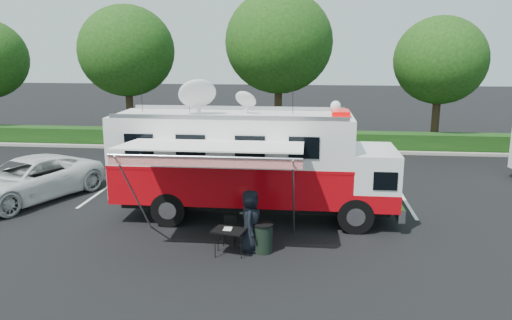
{
  "coord_description": "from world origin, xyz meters",
  "views": [
    {
      "loc": [
        1.74,
        -16.16,
        5.74
      ],
      "look_at": [
        0.0,
        0.5,
        1.9
      ],
      "focal_mm": 35.0,
      "sensor_mm": 36.0,
      "label": 1
    }
  ],
  "objects": [
    {
      "name": "trash_bin",
      "position": [
        0.57,
        -2.92,
        0.43
      ],
      "size": [
        0.57,
        0.57,
        0.85
      ],
      "color": "black",
      "rests_on": "ground_plane"
    },
    {
      "name": "folding_chair",
      "position": [
        -0.47,
        -2.39,
        0.49
      ],
      "size": [
        0.43,
        0.44,
        0.83
      ],
      "color": "black",
      "rests_on": "ground_plane"
    },
    {
      "name": "ground_plane",
      "position": [
        0.0,
        0.0,
        0.0
      ],
      "size": [
        120.0,
        120.0,
        0.0
      ],
      "primitive_type": "plane",
      "color": "black",
      "rests_on": "ground"
    },
    {
      "name": "folding_table",
      "position": [
        -0.36,
        -3.22,
        0.7
      ],
      "size": [
        1.01,
        0.82,
        0.76
      ],
      "color": "black",
      "rests_on": "ground_plane"
    },
    {
      "name": "person",
      "position": [
        0.19,
        -2.86,
        0.0
      ],
      "size": [
        0.59,
        0.89,
        1.8
      ],
      "primitive_type": "imported",
      "rotation": [
        0.0,
        0.0,
        1.56
      ],
      "color": "black",
      "rests_on": "ground_plane"
    },
    {
      "name": "back_border",
      "position": [
        1.14,
        12.9,
        5.0
      ],
      "size": [
        60.0,
        6.14,
        8.87
      ],
      "color": "#9E998E",
      "rests_on": "ground_plane"
    },
    {
      "name": "stall_lines",
      "position": [
        -0.5,
        3.0,
        0.0
      ],
      "size": [
        24.12,
        5.5,
        0.01
      ],
      "color": "silver",
      "rests_on": "ground_plane"
    },
    {
      "name": "white_suv",
      "position": [
        -8.78,
        1.07,
        0.0
      ],
      "size": [
        4.77,
        6.34,
        1.6
      ],
      "primitive_type": "imported",
      "rotation": [
        0.0,
        0.0,
        -0.42
      ],
      "color": "silver",
      "rests_on": "ground_plane"
    },
    {
      "name": "awning",
      "position": [
        -0.93,
        -2.7,
        2.92
      ],
      "size": [
        5.15,
        2.66,
        3.11
      ],
      "color": "white",
      "rests_on": "ground_plane"
    },
    {
      "name": "command_truck",
      "position": [
        -0.08,
        -0.0,
        1.94
      ],
      "size": [
        9.44,
        2.6,
        4.54
      ],
      "color": "black",
      "rests_on": "ground_plane"
    }
  ]
}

